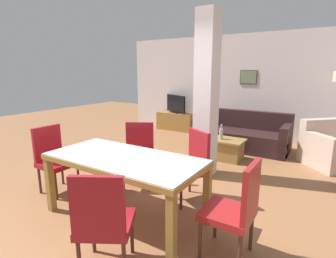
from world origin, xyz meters
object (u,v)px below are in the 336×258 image
at_px(dining_chair_head_left, 54,157).
at_px(dining_chair_head_right, 236,207).
at_px(dining_chair_far_right, 191,163).
at_px(tv_stand, 176,121).
at_px(dining_table, 124,169).
at_px(dining_chair_near_right, 103,219).
at_px(armchair, 333,150).
at_px(dining_chair_far_left, 139,152).
at_px(bottle, 221,133).
at_px(sofa, 241,136).
at_px(tv_screen, 176,104).
at_px(coffee_table, 226,149).

height_order(dining_chair_head_left, dining_chair_head_right, same).
height_order(dining_chair_far_right, tv_stand, dining_chair_far_right).
relative_size(dining_chair_head_left, dining_chair_head_right, 1.00).
bearing_deg(dining_chair_head_right, dining_table, 90.00).
height_order(dining_chair_near_right, armchair, dining_chair_near_right).
relative_size(dining_chair_far_left, bottle, 3.24).
relative_size(dining_table, sofa, 0.91).
distance_m(sofa, bottle, 1.06).
xyz_separation_m(dining_table, dining_chair_head_right, (1.36, 0.00, -0.09)).
xyz_separation_m(dining_table, tv_screen, (-1.96, 4.53, 0.16)).
bearing_deg(tv_stand, dining_chair_far_right, -56.80).
relative_size(dining_chair_head_left, bottle, 3.24).
bearing_deg(dining_table, tv_stand, 113.36).
bearing_deg(armchair, tv_screen, -58.87).
height_order(dining_chair_far_left, tv_stand, dining_chair_far_left).
relative_size(dining_chair_far_left, armchair, 0.77).
distance_m(dining_chair_head_right, bottle, 2.91).
relative_size(dining_table, dining_chair_far_right, 1.95).
distance_m(armchair, bottle, 2.09).
height_order(dining_table, coffee_table, dining_table).
distance_m(dining_chair_far_left, tv_screen, 3.97).
xyz_separation_m(dining_chair_near_right, dining_chair_head_left, (-1.84, 0.81, 0.00)).
xyz_separation_m(coffee_table, bottle, (-0.10, -0.04, 0.32)).
height_order(dining_chair_far_right, dining_chair_head_right, same).
bearing_deg(dining_chair_head_left, bottle, 149.65).
xyz_separation_m(dining_chair_near_right, coffee_table, (-0.18, 3.52, -0.31)).
distance_m(dining_chair_far_right, coffee_table, 1.92).
distance_m(coffee_table, bottle, 0.34).
distance_m(dining_chair_near_right, dining_chair_head_right, 1.20).
distance_m(dining_table, armchair, 4.05).
xyz_separation_m(dining_chair_head_left, coffee_table, (1.66, 2.71, -0.31)).
bearing_deg(dining_chair_head_left, dining_chair_near_right, 66.32).
bearing_deg(sofa, bottle, 83.73).
distance_m(dining_table, coffee_table, 2.76).
relative_size(sofa, coffee_table, 2.97).
bearing_deg(armchair, sofa, -51.79).
bearing_deg(dining_chair_head_left, dining_chair_far_left, 133.39).
bearing_deg(armchair, dining_chair_head_right, 33.75).
relative_size(dining_chair_far_left, dining_chair_head_right, 1.00).
xyz_separation_m(dining_chair_near_right, tv_stand, (-2.42, 5.34, -0.27)).
height_order(sofa, armchair, armchair).
bearing_deg(coffee_table, armchair, 21.74).
distance_m(dining_chair_far_left, dining_chair_far_right, 0.93).
xyz_separation_m(dining_chair_head_left, dining_chair_head_right, (2.73, 0.00, 0.00)).
bearing_deg(coffee_table, dining_chair_head_right, -68.48).
relative_size(dining_table, coffee_table, 2.71).
relative_size(dining_chair_far_right, coffee_table, 1.38).
bearing_deg(tv_stand, armchair, -14.98).
bearing_deg(dining_chair_head_right, dining_chair_far_right, 47.29).
relative_size(dining_chair_far_right, dining_chair_near_right, 1.00).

